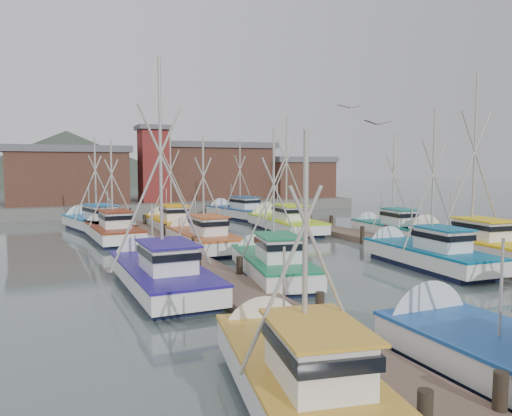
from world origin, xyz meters
name	(u,v)px	position (x,y,z in m)	size (l,w,h in m)	color
ground	(327,264)	(0.00, 0.00, 0.00)	(260.00, 260.00, 0.00)	#4F5F5C
dock_left	(182,257)	(-7.00, 4.04, 0.21)	(2.30, 46.00, 1.50)	brown
dock_right	(383,241)	(7.00, 4.04, 0.21)	(2.30, 46.00, 1.50)	brown
quay	(163,204)	(0.00, 37.00, 0.60)	(44.00, 16.00, 1.20)	slate
shed_left	(67,174)	(-11.00, 35.00, 4.34)	(12.72, 8.48, 6.20)	brown
shed_center	(210,170)	(6.00, 37.00, 4.69)	(14.84, 9.54, 6.90)	brown
shed_right	(297,177)	(17.00, 34.00, 3.84)	(8.48, 6.36, 5.20)	brown
lookout_tower	(154,163)	(-2.00, 33.00, 5.55)	(3.60, 3.60, 8.50)	maroon
distant_hills	(39,185)	(-12.76, 122.59, 0.00)	(175.00, 140.00, 42.00)	#3C473B
boat_2	(295,374)	(-9.29, -13.28, 0.68)	(3.99, 8.57, 6.78)	#101635
boat_4	(270,264)	(-4.29, -1.69, 0.68)	(4.10, 8.62, 7.76)	#101635
boat_5	(422,254)	(4.25, -2.65, 0.68)	(3.59, 8.89, 8.97)	#101635
boat_6	(158,273)	(-9.66, -1.54, 0.69)	(4.36, 9.60, 10.72)	#101635
boat_7	(462,241)	(9.43, -0.45, 0.69)	(4.68, 10.19, 11.68)	#101635
boat_8	(200,238)	(-4.73, 7.74, 0.68)	(3.26, 8.87, 7.99)	#101635
boat_9	(282,222)	(4.10, 13.26, 0.69)	(4.18, 10.58, 10.26)	#101635
boat_10	(111,231)	(-9.49, 13.74, 0.68)	(3.36, 9.27, 7.95)	#101635
boat_11	(387,229)	(9.35, 6.50, 0.68)	(3.29, 8.01, 8.21)	#101635
boat_12	(169,223)	(-4.51, 16.51, 0.68)	(3.57, 8.77, 8.91)	#101635
boat_13	(236,212)	(4.12, 23.41, 0.68)	(4.34, 9.43, 8.59)	#101635
boat_14	(94,223)	(-10.06, 19.46, 0.68)	(4.81, 9.96, 8.46)	#101635
gull_near	(378,123)	(-0.09, -4.25, 7.30)	(1.55, 0.63, 0.24)	gray
gull_far	(349,107)	(2.61, 1.90, 8.78)	(1.54, 0.66, 0.24)	gray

